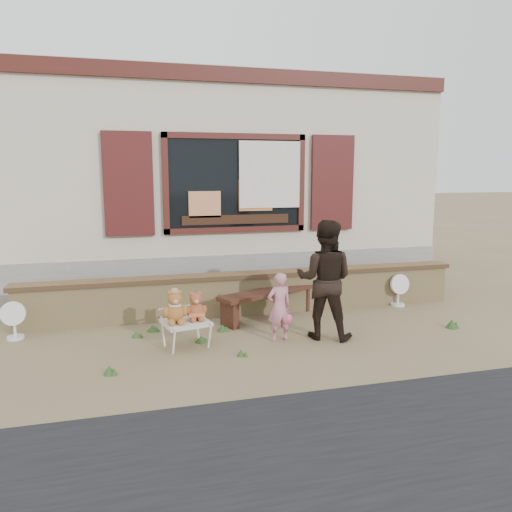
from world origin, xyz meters
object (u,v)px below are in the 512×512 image
object	(u,v)px
teddy_bear_right	(196,305)
adult	(325,280)
folding_chair	(186,323)
child	(279,307)
teddy_bear_left	(175,306)
bench	(268,297)

from	to	relation	value
teddy_bear_right	adult	world-z (taller)	adult
folding_chair	child	distance (m)	1.25
teddy_bear_left	teddy_bear_right	world-z (taller)	teddy_bear_left
adult	bench	bearing A→B (deg)	-36.60
teddy_bear_left	child	size ratio (longest dim) A/B	0.46
child	folding_chair	bearing A→B (deg)	-11.31
adult	teddy_bear_left	bearing A→B (deg)	27.85
folding_chair	child	xyz separation A→B (m)	(1.24, -0.08, 0.15)
teddy_bear_left	adult	distance (m)	2.03
teddy_bear_left	teddy_bear_right	xyz separation A→B (m)	(0.27, 0.06, -0.02)
folding_chair	teddy_bear_left	size ratio (longest dim) A/B	1.53
teddy_bear_right	adult	size ratio (longest dim) A/B	0.24
bench	teddy_bear_left	world-z (taller)	teddy_bear_left
teddy_bear_right	child	size ratio (longest dim) A/B	0.41
teddy_bear_right	adult	distance (m)	1.77
bench	adult	bearing A→B (deg)	-91.56
folding_chair	teddy_bear_right	bearing A→B (deg)	0.00
bench	child	distance (m)	1.09
bench	teddy_bear_left	distance (m)	1.86
teddy_bear_right	bench	bearing A→B (deg)	24.11
folding_chair	adult	size ratio (longest dim) A/B	0.41
bench	adult	size ratio (longest dim) A/B	1.06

